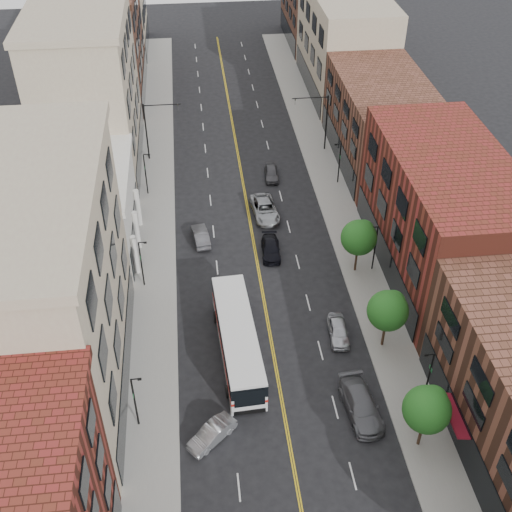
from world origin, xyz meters
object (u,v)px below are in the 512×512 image
object	(u,v)px
car_lane_c	(272,173)
car_parked_mid	(361,405)
city_bus	(238,338)
car_lane_b	(265,209)
car_parked_far	(338,331)
car_lane_a	(271,249)
car_lane_behind	(201,236)
car_angle_b	(212,434)

from	to	relation	value
car_lane_c	car_parked_mid	bearing A→B (deg)	-82.12
city_bus	car_lane_b	world-z (taller)	city_bus
car_parked_far	car_lane_a	size ratio (longest dim) A/B	0.92
city_bus	car_lane_behind	distance (m)	16.39
car_parked_far	car_lane_a	distance (m)	12.88
car_lane_behind	car_lane_b	size ratio (longest dim) A/B	0.73
city_bus	car_lane_c	distance (m)	28.45
car_lane_a	car_lane_b	world-z (taller)	car_lane_b
car_parked_far	car_lane_behind	distance (m)	18.73
car_lane_a	car_lane_b	distance (m)	6.84
car_lane_c	city_bus	bearing A→B (deg)	-99.04
car_parked_mid	car_lane_b	xyz separation A→B (m)	(-4.07, 27.10, -0.03)
city_bus	car_lane_behind	world-z (taller)	city_bus
car_lane_behind	car_lane_c	xyz separation A→B (m)	(8.84, 11.53, -0.02)
car_parked_far	car_lane_b	bearing A→B (deg)	105.69
car_lane_a	car_lane_c	bearing A→B (deg)	85.46
car_lane_a	car_lane_c	distance (m)	14.55
car_angle_b	city_bus	bearing A→B (deg)	121.05
car_parked_far	car_lane_c	size ratio (longest dim) A/B	1.05
car_angle_b	car_parked_mid	xyz separation A→B (m)	(11.40, 1.22, 0.17)
city_bus	car_lane_c	world-z (taller)	city_bus
car_parked_mid	car_lane_c	distance (m)	34.76
car_lane_a	car_lane_b	size ratio (longest dim) A/B	0.77
car_lane_behind	car_angle_b	bearing A→B (deg)	82.07
car_lane_b	car_lane_a	bearing A→B (deg)	-96.96
car_parked_mid	car_lane_a	distance (m)	20.71
car_angle_b	car_parked_far	size ratio (longest dim) A/B	0.98
car_parked_mid	city_bus	bearing A→B (deg)	135.98
car_angle_b	car_lane_c	distance (m)	37.02
car_parked_mid	car_lane_a	size ratio (longest dim) A/B	1.28
city_bus	car_parked_mid	distance (m)	11.26
car_lane_b	city_bus	bearing A→B (deg)	-108.19
car_lane_b	car_lane_c	xyz separation A→B (m)	(1.73, 7.58, -0.13)
car_angle_b	car_lane_behind	bearing A→B (deg)	138.35
car_angle_b	car_lane_behind	xyz separation A→B (m)	(0.22, 24.37, 0.03)
car_lane_a	car_parked_far	bearing A→B (deg)	-67.31
car_parked_far	car_lane_behind	world-z (taller)	car_parked_far
car_lane_a	car_lane_c	xyz separation A→B (m)	(1.95, 14.42, 0.02)
city_bus	car_angle_b	xyz separation A→B (m)	(-2.64, -8.21, -1.26)
car_parked_far	car_lane_c	xyz separation A→B (m)	(-2.35, 26.56, -0.03)
car_angle_b	car_parked_mid	bearing A→B (deg)	54.95
car_lane_a	car_lane_c	size ratio (longest dim) A/B	1.13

